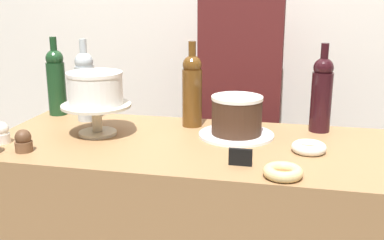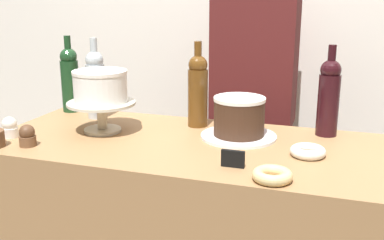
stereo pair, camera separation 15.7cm
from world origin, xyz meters
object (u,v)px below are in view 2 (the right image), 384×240
(donut_glazed, at_px, (272,175))
(wine_bottle_green, at_px, (70,78))
(wine_bottle_dark_red, at_px, (329,96))
(donut_sugar, at_px, (308,151))
(white_layer_cake, at_px, (100,86))
(cupcake_vanilla, at_px, (10,128))
(barista_figure, at_px, (253,124))
(price_sign_chalkboard, at_px, (233,159))
(cake_stand_pedestal, at_px, (102,111))
(wine_bottle_clear, at_px, (96,83))
(cupcake_chocolate, at_px, (27,136))
(wine_bottle_amber, at_px, (198,89))
(chocolate_round_cake, at_px, (239,116))

(donut_glazed, bearing_deg, wine_bottle_green, 151.91)
(wine_bottle_dark_red, relative_size, donut_sugar, 2.91)
(wine_bottle_dark_red, bearing_deg, white_layer_cake, -164.55)
(cupcake_vanilla, bearing_deg, donut_sugar, 7.03)
(donut_glazed, xyz_separation_m, barista_figure, (-0.22, 0.84, -0.10))
(white_layer_cake, bearing_deg, price_sign_chalkboard, -20.46)
(wine_bottle_green, xyz_separation_m, cupcake_vanilla, (0.00, -0.40, -0.11))
(cake_stand_pedestal, bearing_deg, wine_bottle_dark_red, 15.45)
(price_sign_chalkboard, relative_size, barista_figure, 0.04)
(cake_stand_pedestal, relative_size, wine_bottle_clear, 0.77)
(cupcake_chocolate, bearing_deg, cupcake_vanilla, 152.58)
(cupcake_vanilla, distance_m, price_sign_chalkboard, 0.82)
(cake_stand_pedestal, xyz_separation_m, wine_bottle_dark_red, (0.79, 0.22, 0.07))
(wine_bottle_green, relative_size, cupcake_vanilla, 4.38)
(wine_bottle_amber, relative_size, barista_figure, 0.20)
(wine_bottle_green, height_order, wine_bottle_dark_red, same)
(cupcake_chocolate, xyz_separation_m, barista_figure, (0.61, 0.79, -0.12))
(cupcake_chocolate, bearing_deg, wine_bottle_green, 104.89)
(wine_bottle_clear, distance_m, donut_glazed, 0.92)
(wine_bottle_amber, distance_m, cupcake_vanilla, 0.69)
(wine_bottle_clear, xyz_separation_m, donut_sugar, (0.87, -0.21, -0.13))
(cupcake_chocolate, xyz_separation_m, price_sign_chalkboard, (0.70, 0.02, -0.01))
(wine_bottle_amber, distance_m, barista_figure, 0.47)
(chocolate_round_cake, xyz_separation_m, barista_figure, (-0.04, 0.48, -0.16))
(wine_bottle_green, bearing_deg, wine_bottle_clear, -20.97)
(cake_stand_pedestal, distance_m, wine_bottle_clear, 0.22)
(wine_bottle_clear, relative_size, cupcake_vanilla, 4.38)
(wine_bottle_clear, distance_m, price_sign_chalkboard, 0.77)
(white_layer_cake, relative_size, wine_bottle_clear, 0.60)
(wine_bottle_amber, relative_size, price_sign_chalkboard, 4.65)
(chocolate_round_cake, bearing_deg, donut_sugar, -26.34)
(cupcake_chocolate, distance_m, donut_sugar, 0.92)
(cake_stand_pedestal, height_order, wine_bottle_green, wine_bottle_green)
(chocolate_round_cake, bearing_deg, white_layer_cake, -169.98)
(cupcake_chocolate, bearing_deg, donut_sugar, 11.89)
(chocolate_round_cake, relative_size, wine_bottle_green, 0.56)
(wine_bottle_dark_red, bearing_deg, cupcake_chocolate, -154.83)
(white_layer_cake, distance_m, cupcake_chocolate, 0.31)
(wine_bottle_amber, distance_m, price_sign_chalkboard, 0.47)
(donut_glazed, distance_m, donut_sugar, 0.25)
(cupcake_chocolate, bearing_deg, wine_bottle_dark_red, 25.17)
(barista_figure, bearing_deg, wine_bottle_green, -155.91)
(wine_bottle_clear, relative_size, cupcake_chocolate, 4.38)
(wine_bottle_clear, xyz_separation_m, wine_bottle_dark_red, (0.91, 0.04, 0.00))
(donut_glazed, height_order, barista_figure, barista_figure)
(wine_bottle_clear, height_order, wine_bottle_dark_red, same)
(wine_bottle_amber, bearing_deg, cake_stand_pedestal, -149.21)
(wine_bottle_amber, bearing_deg, white_layer_cake, -149.21)
(wine_bottle_amber, height_order, cupcake_vanilla, wine_bottle_amber)
(cupcake_chocolate, bearing_deg, barista_figure, 52.32)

